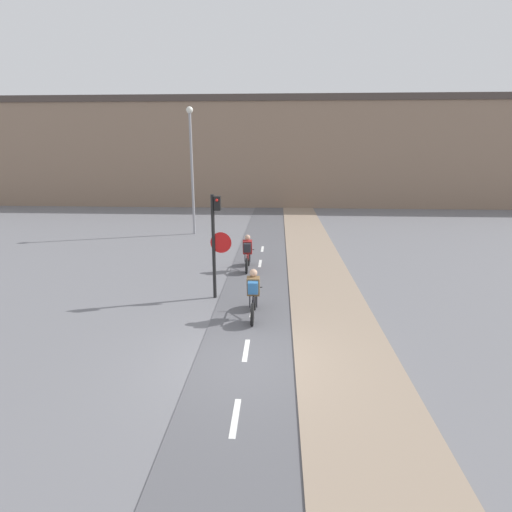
% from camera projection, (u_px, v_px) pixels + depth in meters
% --- Properties ---
extents(ground_plane, '(120.00, 120.00, 0.00)m').
position_uv_depth(ground_plane, '(244.00, 362.00, 9.17)').
color(ground_plane, slate).
extents(bike_lane, '(2.30, 60.00, 0.02)m').
position_uv_depth(bike_lane, '(244.00, 361.00, 9.17)').
color(bike_lane, '#56565B').
rests_on(bike_lane, ground_plane).
extents(sidewalk_strip, '(2.40, 60.00, 0.05)m').
position_uv_depth(sidewalk_strip, '(348.00, 364.00, 9.03)').
color(sidewalk_strip, gray).
rests_on(sidewalk_strip, ground_plane).
extents(building_row_background, '(60.00, 5.20, 8.73)m').
position_uv_depth(building_row_background, '(270.00, 152.00, 33.85)').
color(building_row_background, '#89705B').
rests_on(building_row_background, ground_plane).
extents(traffic_light_pole, '(0.67, 0.25, 3.37)m').
position_uv_depth(traffic_light_pole, '(216.00, 236.00, 12.55)').
color(traffic_light_pole, black).
rests_on(traffic_light_pole, ground_plane).
extents(street_lamp_far, '(0.36, 0.36, 6.86)m').
position_uv_depth(street_lamp_far, '(192.00, 158.00, 21.70)').
color(street_lamp_far, gray).
rests_on(street_lamp_far, ground_plane).
extents(cyclist_near, '(0.46, 1.76, 1.46)m').
position_uv_depth(cyclist_near, '(253.00, 295.00, 11.36)').
color(cyclist_near, black).
rests_on(cyclist_near, ground_plane).
extents(cyclist_far, '(0.46, 1.70, 1.44)m').
position_uv_depth(cyclist_far, '(248.00, 253.00, 15.88)').
color(cyclist_far, black).
rests_on(cyclist_far, ground_plane).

